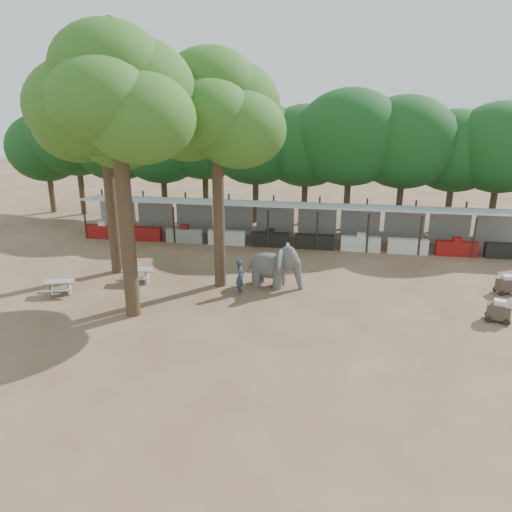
% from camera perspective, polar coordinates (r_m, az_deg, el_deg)
% --- Properties ---
extents(ground, '(100.00, 100.00, 0.00)m').
position_cam_1_polar(ground, '(19.63, 0.50, -10.33)').
color(ground, brown).
rests_on(ground, ground).
extents(vendor_stalls, '(28.00, 2.99, 2.80)m').
position_cam_1_polar(vendor_stalls, '(32.03, 4.36, 3.49)').
color(vendor_stalls, '#AEB0B6').
rests_on(vendor_stalls, ground).
extents(yard_tree_left, '(7.10, 6.90, 11.02)m').
position_cam_1_polar(yard_tree_left, '(26.92, -17.15, 15.05)').
color(yard_tree_left, '#332316').
rests_on(yard_tree_left, ground).
extents(yard_tree_center, '(7.10, 6.90, 12.04)m').
position_cam_1_polar(yard_tree_center, '(21.09, -15.92, 17.15)').
color(yard_tree_center, '#332316').
rests_on(yard_tree_center, ground).
extents(yard_tree_back, '(7.10, 6.90, 11.36)m').
position_cam_1_polar(yard_tree_back, '(23.90, -4.78, 16.25)').
color(yard_tree_back, '#332316').
rests_on(yard_tree_back, ground).
extents(backdrop_trees, '(46.46, 5.95, 8.33)m').
position_cam_1_polar(backdrop_trees, '(36.29, 5.30, 12.21)').
color(backdrop_trees, '#332316').
rests_on(backdrop_trees, ground).
extents(elephant, '(2.90, 2.17, 2.17)m').
position_cam_1_polar(elephant, '(24.96, 2.21, -1.11)').
color(elephant, '#464444').
rests_on(elephant, ground).
extents(handler, '(0.43, 0.63, 1.71)m').
position_cam_1_polar(handler, '(24.18, -1.81, -2.34)').
color(handler, '#26384C').
rests_on(handler, ground).
extents(picnic_table_near, '(1.65, 1.57, 0.67)m').
position_cam_1_polar(picnic_table_near, '(25.99, -21.56, -3.16)').
color(picnic_table_near, gray).
rests_on(picnic_table_near, ground).
extents(picnic_table_far, '(1.64, 1.51, 0.74)m').
position_cam_1_polar(picnic_table_far, '(26.32, -13.41, -1.96)').
color(picnic_table_far, gray).
rests_on(picnic_table_far, ground).
extents(cart_front, '(1.14, 0.89, 0.99)m').
position_cam_1_polar(cart_front, '(23.78, 25.97, -5.65)').
color(cart_front, '#362B24').
rests_on(cart_front, ground).
extents(cart_back, '(1.09, 0.86, 0.93)m').
position_cam_1_polar(cart_back, '(27.14, 26.70, -2.92)').
color(cart_back, '#362B24').
rests_on(cart_back, ground).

